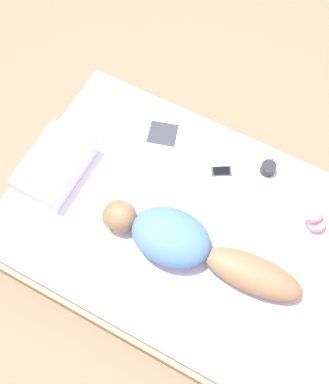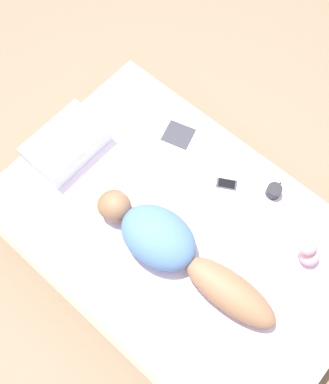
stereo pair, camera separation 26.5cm
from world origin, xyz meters
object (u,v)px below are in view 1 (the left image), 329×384
person (187,245)px  open_magazine (159,150)px  cell_phone (221,171)px  coffee_mug (268,168)px

person → open_magazine: 0.71m
person → cell_phone: 0.59m
person → open_magazine: bearing=38.1°
person → cell_phone: person is taller
open_magazine → person: bearing=-154.7°
person → cell_phone: size_ratio=8.50×
open_magazine → coffee_mug: coffee_mug is taller
coffee_mug → cell_phone: size_ratio=0.84×
open_magazine → cell_phone: same height
coffee_mug → cell_phone: bearing=119.0°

